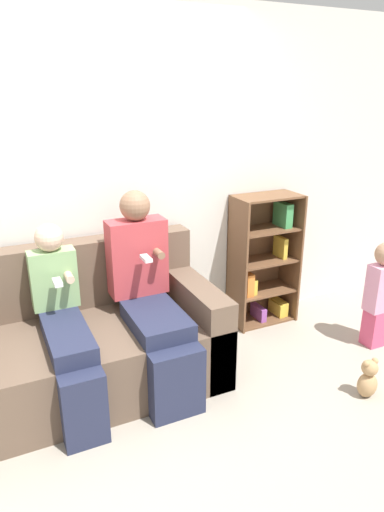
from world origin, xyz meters
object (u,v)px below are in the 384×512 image
(child_seated, at_px, (65,324))
(bookshelf, at_px, (263,262))
(toddler_standing, at_px, (381,292))
(adult_seated, at_px, (149,291))
(couch, at_px, (89,344))
(teddy_bear, at_px, (368,379))

(child_seated, height_order, bookshelf, child_seated)
(toddler_standing, relative_size, bookshelf, 0.76)
(adult_seated, height_order, bookshelf, adult_seated)
(couch, relative_size, toddler_standing, 2.01)
(adult_seated, distance_m, bookshelf, 1.27)
(toddler_standing, xyz_separation_m, teddy_bear, (-0.56, -0.48, -0.32))
(couch, xyz_separation_m, adult_seated, (0.41, -0.10, 0.36))
(child_seated, distance_m, toddler_standing, 2.37)
(couch, relative_size, child_seated, 1.52)
(child_seated, distance_m, bookshelf, 1.83)
(adult_seated, bearing_deg, toddler_standing, -10.92)
(adult_seated, distance_m, teddy_bear, 1.57)
(child_seated, xyz_separation_m, bookshelf, (1.77, 0.48, -0.04))
(adult_seated, xyz_separation_m, teddy_bear, (1.22, -0.82, -0.54))
(child_seated, bearing_deg, teddy_bear, -23.45)
(teddy_bear, bearing_deg, child_seated, 156.55)
(couch, bearing_deg, toddler_standing, -11.48)
(toddler_standing, xyz_separation_m, bookshelf, (-0.59, 0.77, 0.08))
(couch, distance_m, bookshelf, 1.65)
(couch, relative_size, teddy_bear, 6.09)
(bookshelf, height_order, teddy_bear, bookshelf)
(teddy_bear, bearing_deg, couch, 150.40)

